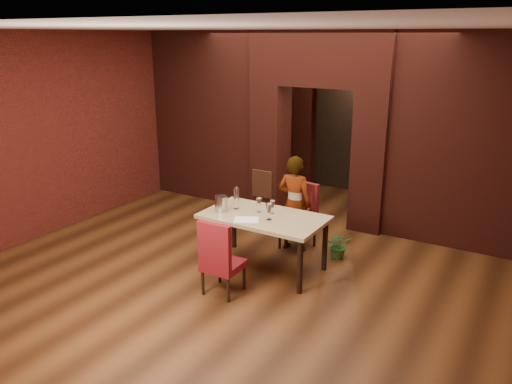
# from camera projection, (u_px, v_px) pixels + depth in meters

# --- Properties ---
(floor) EXTENTS (8.00, 8.00, 0.00)m
(floor) POSITION_uv_depth(u_px,v_px,m) (259.00, 258.00, 7.29)
(floor) COLOR #4E2C13
(floor) RESTS_ON ground
(ceiling) EXTENTS (7.00, 8.00, 0.04)m
(ceiling) POSITION_uv_depth(u_px,v_px,m) (260.00, 28.00, 6.33)
(ceiling) COLOR silver
(ceiling) RESTS_ON ground
(wall_back) EXTENTS (7.00, 0.04, 3.20)m
(wall_back) POSITION_uv_depth(u_px,v_px,m) (360.00, 113.00, 10.08)
(wall_back) COLOR maroon
(wall_back) RESTS_ON ground
(wall_left) EXTENTS (0.04, 8.00, 3.20)m
(wall_left) POSITION_uv_depth(u_px,v_px,m) (84.00, 128.00, 8.52)
(wall_left) COLOR maroon
(wall_left) RESTS_ON ground
(pillar_left) EXTENTS (0.55, 0.55, 2.30)m
(pillar_left) POSITION_uv_depth(u_px,v_px,m) (270.00, 148.00, 9.04)
(pillar_left) COLOR maroon
(pillar_left) RESTS_ON ground
(pillar_right) EXTENTS (0.55, 0.55, 2.30)m
(pillar_right) POSITION_uv_depth(u_px,v_px,m) (372.00, 161.00, 8.11)
(pillar_right) COLOR maroon
(pillar_right) RESTS_ON ground
(lintel) EXTENTS (2.45, 0.55, 0.90)m
(lintel) POSITION_uv_depth(u_px,v_px,m) (322.00, 59.00, 8.10)
(lintel) COLOR maroon
(lintel) RESTS_ON ground
(wing_wall_left) EXTENTS (2.28, 0.35, 3.20)m
(wing_wall_left) POSITION_uv_depth(u_px,v_px,m) (207.00, 117.00, 9.60)
(wing_wall_left) COLOR maroon
(wing_wall_left) RESTS_ON ground
(wing_wall_right) EXTENTS (2.28, 0.35, 3.20)m
(wing_wall_right) POSITION_uv_depth(u_px,v_px,m) (468.00, 144.00, 7.28)
(wing_wall_right) COLOR maroon
(wing_wall_right) RESTS_ON ground
(vent_panel) EXTENTS (0.40, 0.03, 0.50)m
(vent_panel) POSITION_uv_depth(u_px,v_px,m) (262.00, 184.00, 8.98)
(vent_panel) COLOR #A0542E
(vent_panel) RESTS_ON ground
(rear_door) EXTENTS (0.90, 0.08, 2.10)m
(rear_door) POSITION_uv_depth(u_px,v_px,m) (339.00, 139.00, 10.39)
(rear_door) COLOR black
(rear_door) RESTS_ON ground
(rear_door_frame) EXTENTS (1.02, 0.04, 2.22)m
(rear_door_frame) POSITION_uv_depth(u_px,v_px,m) (338.00, 139.00, 10.36)
(rear_door_frame) COLOR black
(rear_door_frame) RESTS_ON ground
(dining_table) EXTENTS (1.67, 0.94, 0.78)m
(dining_table) POSITION_uv_depth(u_px,v_px,m) (264.00, 242.00, 6.88)
(dining_table) COLOR tan
(dining_table) RESTS_ON ground
(chair_far) EXTENTS (0.51, 0.51, 1.00)m
(chair_far) POSITION_uv_depth(u_px,v_px,m) (298.00, 217.00, 7.51)
(chair_far) COLOR maroon
(chair_far) RESTS_ON ground
(chair_near) EXTENTS (0.46, 0.46, 0.99)m
(chair_near) POSITION_uv_depth(u_px,v_px,m) (223.00, 256.00, 6.20)
(chair_near) COLOR maroon
(chair_near) RESTS_ON ground
(person_seated) EXTENTS (0.54, 0.35, 1.46)m
(person_seated) POSITION_uv_depth(u_px,v_px,m) (295.00, 204.00, 7.39)
(person_seated) COLOR silver
(person_seated) RESTS_ON ground
(wine_glass_a) EXTENTS (0.08, 0.08, 0.20)m
(wine_glass_a) POSITION_uv_depth(u_px,v_px,m) (259.00, 205.00, 6.86)
(wine_glass_a) COLOR white
(wine_glass_a) RESTS_ON dining_table
(wine_glass_b) EXTENTS (0.08, 0.08, 0.19)m
(wine_glass_b) POSITION_uv_depth(u_px,v_px,m) (272.00, 207.00, 6.80)
(wine_glass_b) COLOR white
(wine_glass_b) RESTS_ON dining_table
(wine_glass_c) EXTENTS (0.09, 0.09, 0.22)m
(wine_glass_c) POSITION_uv_depth(u_px,v_px,m) (269.00, 212.00, 6.57)
(wine_glass_c) COLOR white
(wine_glass_c) RESTS_ON dining_table
(tasting_sheet) EXTENTS (0.40, 0.36, 0.00)m
(tasting_sheet) POSITION_uv_depth(u_px,v_px,m) (246.00, 220.00, 6.60)
(tasting_sheet) COLOR white
(tasting_sheet) RESTS_ON dining_table
(wine_bucket) EXTENTS (0.18, 0.18, 0.22)m
(wine_bucket) POSITION_uv_depth(u_px,v_px,m) (221.00, 204.00, 6.90)
(wine_bucket) COLOR #A8A8AF
(wine_bucket) RESTS_ON dining_table
(water_bottle) EXTENTS (0.08, 0.08, 0.33)m
(water_bottle) POSITION_uv_depth(u_px,v_px,m) (236.00, 198.00, 6.97)
(water_bottle) COLOR white
(water_bottle) RESTS_ON dining_table
(potted_plant) EXTENTS (0.47, 0.46, 0.40)m
(potted_plant) POSITION_uv_depth(u_px,v_px,m) (339.00, 245.00, 7.25)
(potted_plant) COLOR #2C6424
(potted_plant) RESTS_ON ground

